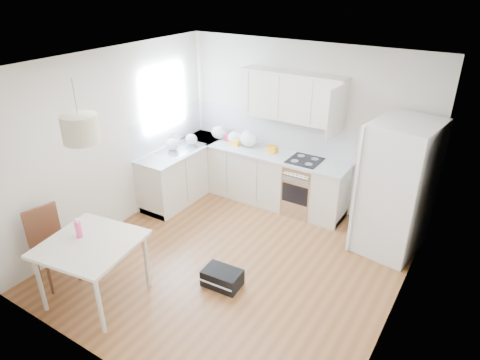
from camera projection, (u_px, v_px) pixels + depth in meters
The scene contains 29 objects.
floor at pixel (233, 262), 5.92m from camera, with size 4.20×4.20×0.00m, color brown.
ceiling at pixel (231, 65), 4.73m from camera, with size 4.20×4.20×0.00m, color white.
wall_back at pixel (303, 127), 6.92m from camera, with size 4.20×4.20×0.00m, color silver.
wall_left at pixel (114, 142), 6.33m from camera, with size 4.20×4.20×0.00m, color silver.
wall_right at pixel (405, 223), 4.32m from camera, with size 4.20×4.20×0.00m, color silver.
window_glassblock at pixel (164, 98), 7.02m from camera, with size 0.02×1.00×1.00m, color #BFE0F9.
cabinets_back at pixel (260, 176), 7.38m from camera, with size 3.00×0.60×0.88m, color beige.
cabinets_left at pixel (184, 173), 7.50m from camera, with size 0.60×1.80×0.88m, color beige.
counter_back at pixel (261, 152), 7.18m from camera, with size 3.02×0.64×0.04m, color #ADAFB2.
counter_left at pixel (183, 149), 7.30m from camera, with size 0.64×1.82×0.04m, color #ADAFB2.
backsplash_back at pixel (270, 129), 7.26m from camera, with size 3.00×0.01×0.58m, color white.
backsplash_left at pixel (168, 128), 7.30m from camera, with size 0.01×1.80×0.58m, color white.
upper_cabinets at pixel (292, 96), 6.64m from camera, with size 1.70×0.32×0.75m, color beige.
range_oven at pixel (303, 188), 7.00m from camera, with size 0.50×0.61×0.88m, color silver, non-canonical shape.
sink at pixel (181, 149), 7.25m from camera, with size 0.50×0.80×0.16m, color silver, non-canonical shape.
refrigerator at pixel (398, 188), 5.86m from camera, with size 0.90×0.95×1.91m, color white, non-canonical shape.
dining_table at pixel (91, 249), 4.98m from camera, with size 1.17×1.17×0.81m.
dining_chair at pixel (53, 248), 5.37m from camera, with size 0.43×0.43×1.01m, color #462515, non-canonical shape.
drink_bottle at pixel (78, 228), 4.99m from camera, with size 0.07×0.07×0.25m, color #F64486.
gym_bag at pixel (222, 278), 5.46m from camera, with size 0.48×0.31×0.22m, color black.
pendant_lamp at pixel (80, 129), 4.38m from camera, with size 0.38×0.38×0.29m, color #B6AD8C.
grocery_bag_a at pixel (219, 132), 7.62m from camera, with size 0.26×0.22×0.24m, color white.
grocery_bag_b at pixel (235, 138), 7.40m from camera, with size 0.24×0.21×0.22m, color white.
grocery_bag_c at pixel (249, 139), 7.27m from camera, with size 0.31×0.27×0.28m, color white.
grocery_bag_d at pixel (191, 139), 7.38m from camera, with size 0.21×0.18×0.19m, color white.
grocery_bag_e at pixel (172, 144), 7.14m from camera, with size 0.22×0.19×0.20m, color white.
snack_orange at pixel (272, 149), 7.07m from camera, with size 0.17×0.11×0.12m, color orange.
snack_yellow at pixel (235, 142), 7.36m from camera, with size 0.16×0.10×0.11m, color yellow.
snack_red at pixel (229, 138), 7.55m from camera, with size 0.15×0.09×0.10m, color #C4183E.
Camera 1 is at (2.66, -4.01, 3.65)m, focal length 32.00 mm.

